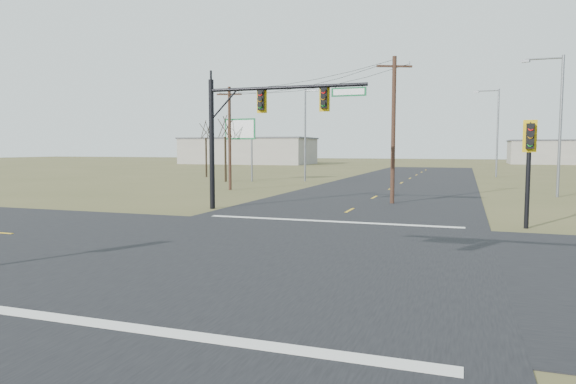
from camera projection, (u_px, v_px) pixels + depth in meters
The scene contains 17 objects.
ground at pixel (271, 253), 16.75m from camera, with size 320.00×320.00×0.00m, color brown.
road_ew at pixel (271, 253), 16.75m from camera, with size 160.00×14.00×0.02m, color black.
road_ns at pixel (271, 252), 16.75m from camera, with size 14.00×160.00×0.02m, color black.
stop_bar_near at pixel (129, 327), 9.69m from camera, with size 12.00×0.40×0.01m, color silver.
stop_bar_far at pixel (329, 221), 23.81m from camera, with size 12.00×0.40×0.01m, color silver.
mast_arm_far at pixel (260, 115), 27.67m from camera, with size 8.91×0.47×7.22m.
pedestal_signal_ne at pixel (529, 150), 21.47m from camera, with size 0.59×0.52×4.62m.
utility_pole_near at pixel (393, 128), 31.32m from camera, with size 2.06×0.98×8.97m.
utility_pole_far at pixel (230, 136), 41.86m from camera, with size 2.02×0.59×8.39m.
highway_sign at pixel (240, 137), 53.19m from camera, with size 3.46×0.23×6.50m.
streetlight_a at pixel (557, 118), 35.53m from camera, with size 2.75×0.44×9.80m.
streetlight_b at pixel (496, 128), 60.84m from camera, with size 2.92×0.39×10.43m.
streetlight_c at pixel (307, 130), 52.71m from camera, with size 2.63×0.26×9.47m.
bare_tree_a at pixel (225, 126), 52.10m from camera, with size 3.48×3.48×7.19m.
bare_tree_b at pixel (206, 129), 60.75m from camera, with size 2.92×2.92×7.12m.
warehouse_left at pixel (248, 151), 114.31m from camera, with size 28.00×14.00×5.50m, color #9C978B.
warehouse_mid at pixel (558, 153), 111.92m from camera, with size 20.00×12.00×5.00m, color #9C978B.
Camera 1 is at (5.94, -15.43, 3.40)m, focal length 32.00 mm.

